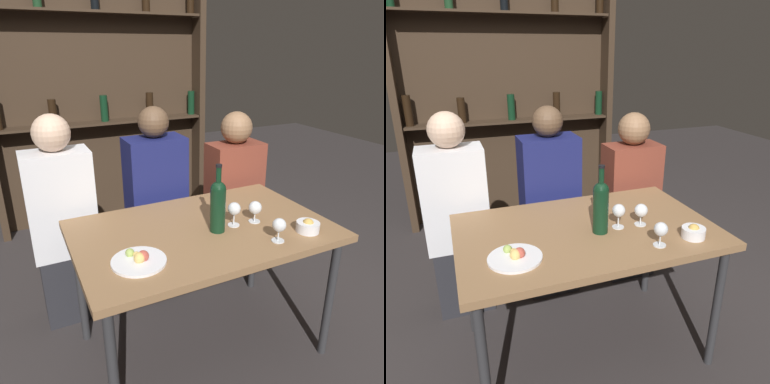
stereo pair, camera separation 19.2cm
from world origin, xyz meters
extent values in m
plane|color=#332D2D|center=(0.00, 0.00, 0.00)|extent=(10.00, 10.00, 0.00)
cube|color=olive|center=(0.00, 0.00, 0.73)|extent=(1.28, 0.81, 0.04)
cylinder|color=#2D2D30|center=(-0.58, -0.34, 0.36)|extent=(0.04, 0.04, 0.71)
cylinder|color=#2D2D30|center=(0.58, -0.34, 0.36)|extent=(0.04, 0.04, 0.71)
cylinder|color=#2D2D30|center=(-0.58, 0.34, 0.36)|extent=(0.04, 0.04, 0.71)
cylinder|color=#2D2D30|center=(0.58, 0.34, 0.36)|extent=(0.04, 0.04, 0.71)
cube|color=#38281C|center=(0.00, 2.03, 1.01)|extent=(1.92, 0.02, 2.01)
cube|color=#38281C|center=(-0.96, 1.92, 1.01)|extent=(0.06, 0.18, 2.01)
cube|color=#38281C|center=(0.96, 1.92, 1.01)|extent=(0.06, 0.18, 2.01)
cube|color=#38281C|center=(0.00, 1.92, 0.95)|extent=(1.84, 0.18, 0.02)
cylinder|color=black|center=(-0.87, 1.93, 1.09)|extent=(0.07, 0.07, 0.26)
cylinder|color=black|center=(-0.43, 1.93, 1.07)|extent=(0.07, 0.07, 0.22)
cylinder|color=black|center=(0.01, 1.92, 1.08)|extent=(0.07, 0.07, 0.23)
cylinder|color=black|center=(0.44, 1.92, 1.08)|extent=(0.07, 0.07, 0.23)
cylinder|color=black|center=(0.88, 1.93, 1.07)|extent=(0.07, 0.07, 0.23)
cube|color=#38281C|center=(0.00, 1.92, 1.86)|extent=(1.84, 0.18, 0.02)
cylinder|color=black|center=(0.87, 1.92, 1.98)|extent=(0.07, 0.07, 0.22)
cylinder|color=black|center=(0.05, -0.06, 0.86)|extent=(0.08, 0.08, 0.22)
sphere|color=black|center=(0.05, -0.06, 0.97)|extent=(0.08, 0.08, 0.08)
cylinder|color=black|center=(0.05, -0.06, 1.02)|extent=(0.03, 0.03, 0.11)
cylinder|color=black|center=(0.05, -0.06, 1.08)|extent=(0.03, 0.03, 0.01)
cylinder|color=silver|center=(0.15, -0.05, 0.75)|extent=(0.06, 0.06, 0.00)
cylinder|color=silver|center=(0.15, -0.05, 0.79)|extent=(0.01, 0.01, 0.07)
sphere|color=silver|center=(0.15, -0.05, 0.84)|extent=(0.07, 0.07, 0.07)
cylinder|color=silver|center=(0.25, -0.28, 0.75)|extent=(0.06, 0.06, 0.00)
cylinder|color=silver|center=(0.25, -0.28, 0.78)|extent=(0.01, 0.01, 0.06)
sphere|color=silver|center=(0.25, -0.28, 0.83)|extent=(0.06, 0.06, 0.06)
cylinder|color=silver|center=(0.27, -0.06, 0.75)|extent=(0.06, 0.06, 0.00)
cylinder|color=silver|center=(0.27, -0.06, 0.78)|extent=(0.01, 0.01, 0.06)
sphere|color=silver|center=(0.27, -0.06, 0.83)|extent=(0.07, 0.07, 0.07)
cylinder|color=white|center=(-0.39, -0.17, 0.75)|extent=(0.24, 0.24, 0.01)
sphere|color=#B74C3D|center=(-0.37, -0.17, 0.77)|extent=(0.05, 0.05, 0.05)
sphere|color=#99B256|center=(-0.41, -0.11, 0.77)|extent=(0.04, 0.04, 0.04)
sphere|color=#E5BC66|center=(-0.38, -0.16, 0.77)|extent=(0.03, 0.03, 0.03)
sphere|color=#E5BC66|center=(-0.39, -0.18, 0.77)|extent=(0.05, 0.05, 0.05)
sphere|color=#E5BC66|center=(-0.39, -0.14, 0.77)|extent=(0.03, 0.03, 0.03)
cylinder|color=white|center=(0.44, -0.26, 0.77)|extent=(0.11, 0.11, 0.05)
sphere|color=gold|center=(0.44, -0.26, 0.79)|extent=(0.05, 0.05, 0.05)
cube|color=#26262B|center=(-0.60, 0.60, 0.23)|extent=(0.33, 0.22, 0.45)
cube|color=white|center=(-0.60, 0.60, 0.76)|extent=(0.37, 0.22, 0.62)
sphere|color=beige|center=(-0.60, 0.60, 1.17)|extent=(0.20, 0.20, 0.20)
cube|color=#26262B|center=(-0.02, 0.60, 0.23)|extent=(0.33, 0.22, 0.45)
cube|color=navy|center=(-0.02, 0.60, 0.77)|extent=(0.36, 0.22, 0.63)
sphere|color=brown|center=(-0.02, 0.60, 1.18)|extent=(0.19, 0.19, 0.19)
cube|color=#26262B|center=(0.57, 0.60, 0.23)|extent=(0.34, 0.22, 0.45)
cube|color=brown|center=(0.57, 0.60, 0.72)|extent=(0.37, 0.22, 0.53)
sphere|color=#8C6647|center=(0.57, 0.60, 1.09)|extent=(0.21, 0.21, 0.21)
camera|label=1|loc=(-0.79, -1.49, 1.59)|focal=35.00mm
camera|label=2|loc=(-0.62, -1.56, 1.59)|focal=35.00mm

